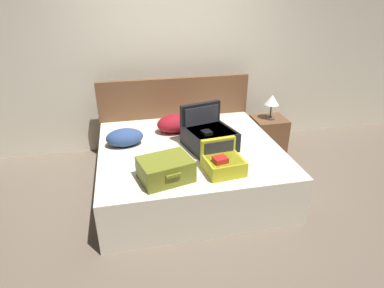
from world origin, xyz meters
name	(u,v)px	position (x,y,z in m)	size (l,w,h in m)	color
ground_plane	(197,206)	(0.00, 0.00, 0.00)	(12.00, 12.00, 0.00)	#6B5B4C
back_wall	(170,55)	(0.00, 1.65, 1.30)	(8.00, 0.10, 2.60)	beige
bed	(189,167)	(0.00, 0.40, 0.26)	(1.98, 1.83, 0.52)	beige
headboard	(175,116)	(0.00, 1.36, 0.53)	(2.02, 0.08, 1.06)	brown
hard_case_large	(209,136)	(0.21, 0.36, 0.66)	(0.59, 0.61, 0.44)	black
hard_case_medium	(166,169)	(-0.35, -0.20, 0.63)	(0.54, 0.46, 0.21)	olive
hard_case_small	(223,163)	(0.21, -0.18, 0.62)	(0.39, 0.37, 0.29)	gold
pillow_near_headboard	(177,123)	(-0.06, 0.85, 0.63)	(0.49, 0.32, 0.22)	maroon
pillow_center_head	(125,137)	(-0.70, 0.59, 0.62)	(0.41, 0.27, 0.19)	navy
nightstand	(268,135)	(1.27, 1.07, 0.25)	(0.44, 0.40, 0.50)	brown
table_lamp	(272,101)	(1.27, 1.07, 0.75)	(0.20, 0.20, 0.34)	#3F3833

